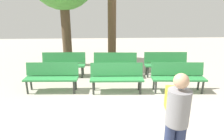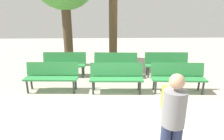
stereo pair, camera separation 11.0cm
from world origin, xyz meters
name	(u,v)px [view 1 (the left image)]	position (x,y,z in m)	size (l,w,h in m)	color
ground_plane	(116,118)	(0.00, 0.00, 0.00)	(24.00, 24.00, 0.00)	#B2A899
bench_r0_c0	(52,75)	(-1.86, 1.69, 0.50)	(1.62, 0.54, 0.87)	#2D8442
bench_r0_c1	(117,76)	(0.12, 1.56, 0.50)	(1.62, 0.53, 0.87)	#2D8442
bench_r0_c2	(178,75)	(1.99, 1.51, 0.50)	(1.63, 0.58, 0.87)	#2D8442
bench_r1_c0	(64,63)	(-1.75, 3.07, 0.50)	(1.61, 0.53, 0.87)	#2D8442
bench_r1_c1	(115,63)	(0.16, 2.95, 0.50)	(1.63, 0.58, 0.87)	#2D8442
bench_r1_c2	(166,63)	(2.06, 2.93, 0.50)	(1.62, 0.56, 0.87)	#2D8442
tree_1	(112,26)	(0.14, 4.97, 1.65)	(0.37, 0.37, 3.30)	brown
visitor_with_backpack	(176,118)	(0.80, -1.56, 0.94)	(0.38, 0.56, 1.65)	navy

